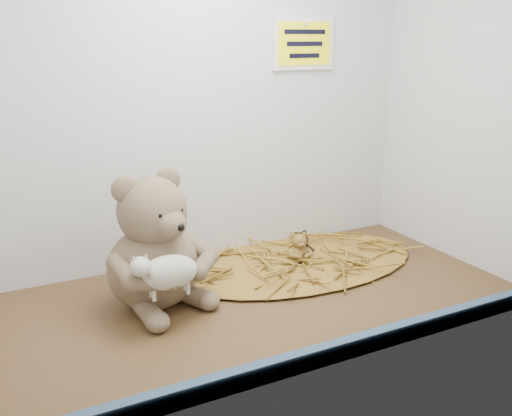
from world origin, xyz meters
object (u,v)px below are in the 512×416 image
toy_lamb (169,272)px  mini_teddy_tan (299,246)px  main_teddy (152,240)px  mini_teddy_brown (300,244)px

toy_lamb → mini_teddy_tan: (39.75, 15.24, -6.39)cm
main_teddy → mini_teddy_tan: (39.75, 4.45, -9.79)cm
main_teddy → toy_lamb: 11.31cm
toy_lamb → mini_teddy_brown: toy_lamb is taller
main_teddy → mini_teddy_tan: main_teddy is taller
mini_teddy_tan → mini_teddy_brown: size_ratio=1.00×
mini_teddy_brown → mini_teddy_tan: bearing=-136.6°
main_teddy → toy_lamb: (0.00, -10.78, -3.41)cm
main_teddy → toy_lamb: size_ratio=1.95×
toy_lamb → main_teddy: bearing=90.0°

